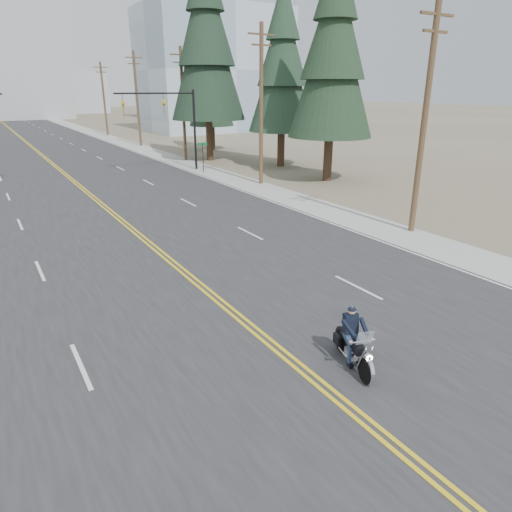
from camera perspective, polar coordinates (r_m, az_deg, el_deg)
The scene contains 19 objects.
ground_plane at distance 12.06m, azimuth 8.07°, elevation -15.72°, with size 400.00×400.00×0.00m, color #776D56.
road at distance 78.00m, azimuth -27.13°, elevation 12.84°, with size 20.00×200.00×0.01m, color #303033.
sidewalk_right at distance 79.77m, azimuth -18.73°, elevation 14.07°, with size 3.00×200.00×0.01m, color #A5A5A0.
traffic_mast_right at distance 42.37m, azimuth -10.37°, elevation 17.00°, with size 7.10×0.26×7.00m.
street_sign at distance 41.52m, azimuth -6.66°, elevation 12.78°, with size 0.90×0.06×2.62m.
utility_pole_a at distance 24.43m, azimuth 20.34°, elevation 15.91°, with size 2.20×0.30×11.00m.
utility_pole_b at distance 35.83m, azimuth 0.65°, elevation 18.47°, with size 2.20×0.30×11.50m.
utility_pole_c at distance 49.22m, azimuth -9.11°, elevation 18.39°, with size 2.20×0.30×11.00m.
utility_pole_d at distance 63.32m, azimuth -14.64°, elevation 18.59°, with size 2.20×0.30×11.50m.
utility_pole_e at distance 79.71m, azimuth -18.48°, elevation 18.24°, with size 2.20×0.30×11.00m.
glass_building at distance 86.48m, azimuth -5.24°, elevation 22.03°, with size 24.00×16.00×20.00m, color #9EB5CC.
haze_bldg_b at distance 133.20m, azimuth -26.45°, elevation 18.16°, with size 18.00×14.00×14.00m, color #ADB2B7.
haze_bldg_c at distance 126.27m, azimuth -10.36°, elevation 20.73°, with size 16.00×12.00×18.00m, color #B7BCC6.
haze_bldg_e at distance 160.53m, azimuth -21.10°, elevation 18.52°, with size 14.00×14.00×12.00m, color #B7BCC6.
motorcyclist at distance 12.50m, azimuth 12.22°, elevation -10.16°, with size 0.90×2.09×1.63m, color black, non-canonical shape.
conifer_near at distance 37.75m, azimuth 9.70°, elevation 24.33°, with size 6.55×6.55×17.33m.
conifer_mid at distance 44.81m, azimuth 3.34°, elevation 23.15°, with size 6.14×6.14×16.39m.
conifer_tall at distance 49.06m, azimuth -6.26°, elevation 25.64°, with size 7.41×7.41×20.59m.
conifer_far at distance 57.57m, azimuth -5.75°, elevation 21.24°, with size 5.36×5.36×14.35m.
Camera 1 is at (-6.41, -7.42, 7.03)m, focal length 32.00 mm.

